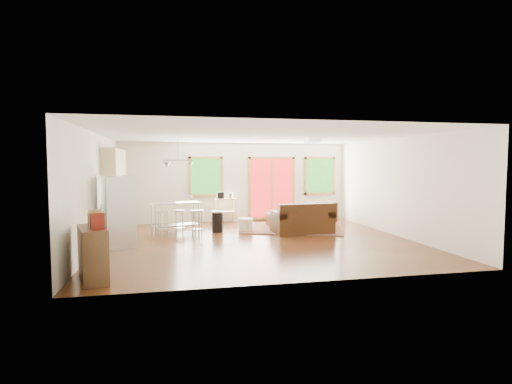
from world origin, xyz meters
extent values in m
cube|color=#3C1D0D|center=(0.00, 0.00, -0.01)|extent=(7.50, 7.00, 0.02)
cube|color=white|center=(0.00, 0.00, 2.61)|extent=(7.50, 7.00, 0.02)
cube|color=silver|center=(0.00, 3.51, 1.30)|extent=(7.50, 0.02, 2.60)
cube|color=silver|center=(-3.76, 0.00, 1.30)|extent=(0.02, 7.00, 2.60)
cube|color=silver|center=(3.76, 0.00, 1.30)|extent=(0.02, 7.00, 2.60)
cube|color=silver|center=(0.00, -3.51, 1.30)|extent=(7.50, 0.02, 2.60)
cube|color=#1E5619|center=(-1.00, 3.46, 1.50)|extent=(0.94, 0.02, 1.14)
cube|color=#AB7D3D|center=(-1.00, 3.46, 2.11)|extent=(1.10, 0.05, 0.08)
cube|color=#AB7D3D|center=(-1.00, 3.46, 0.89)|extent=(1.10, 0.05, 0.08)
cube|color=#AB7D3D|center=(-1.51, 3.46, 1.50)|extent=(0.08, 0.05, 1.30)
cube|color=#AB7D3D|center=(-0.49, 3.46, 1.50)|extent=(0.08, 0.05, 1.30)
cube|color=#B21C1C|center=(1.20, 3.46, 1.10)|extent=(1.44, 0.02, 1.94)
cube|color=#AB7D3D|center=(1.20, 3.46, 2.11)|extent=(1.60, 0.05, 0.08)
cube|color=#AB7D3D|center=(1.20, 3.46, 0.09)|extent=(1.60, 0.05, 0.08)
cube|color=#AB7D3D|center=(0.44, 3.46, 1.10)|extent=(0.08, 0.05, 2.10)
cube|color=#AB7D3D|center=(1.96, 3.46, 1.10)|extent=(0.08, 0.05, 2.10)
cube|color=#AB7D3D|center=(1.20, 3.46, 1.10)|extent=(0.08, 0.05, 1.94)
cube|color=#1E5619|center=(2.90, 3.46, 1.50)|extent=(0.94, 0.02, 1.14)
cube|color=#AB7D3D|center=(2.90, 3.46, 2.11)|extent=(1.10, 0.05, 0.08)
cube|color=#AB7D3D|center=(2.90, 3.46, 0.89)|extent=(1.10, 0.05, 0.08)
cube|color=#AB7D3D|center=(2.39, 3.46, 1.50)|extent=(0.08, 0.05, 1.30)
cube|color=#AB7D3D|center=(3.41, 3.46, 1.50)|extent=(0.08, 0.05, 1.30)
cube|color=#4E5C35|center=(1.38, 1.61, 0.01)|extent=(3.37, 2.98, 0.03)
cube|color=black|center=(1.42, 0.90, 0.22)|extent=(1.64, 0.99, 0.45)
cube|color=black|center=(1.44, 0.56, 0.65)|extent=(1.60, 0.30, 0.40)
cube|color=black|center=(0.73, 0.87, 0.53)|extent=(0.26, 0.91, 0.17)
cube|color=black|center=(2.11, 0.94, 0.53)|extent=(0.26, 0.91, 0.17)
cube|color=black|center=(1.07, 0.94, 0.51)|extent=(0.69, 0.62, 0.13)
cube|color=black|center=(1.77, 0.97, 0.51)|extent=(0.69, 0.62, 0.13)
cube|color=#3C2714|center=(1.82, 1.89, 0.37)|extent=(1.04, 0.69, 0.04)
cube|color=#3C2714|center=(1.38, 1.72, 0.18)|extent=(0.06, 0.06, 0.35)
cube|color=#3C2714|center=(2.21, 1.64, 0.18)|extent=(0.06, 0.06, 0.35)
cube|color=#3C2714|center=(1.43, 2.15, 0.18)|extent=(0.06, 0.06, 0.35)
cube|color=#3C2714|center=(2.25, 2.07, 0.18)|extent=(0.06, 0.06, 0.35)
imported|color=black|center=(2.57, 2.47, 0.40)|extent=(0.83, 0.78, 0.81)
cube|color=black|center=(1.07, 2.20, 0.20)|extent=(0.62, 0.62, 0.41)
cylinder|color=white|center=(-0.04, 1.57, 0.18)|extent=(0.42, 0.42, 0.36)
imported|color=silver|center=(1.66, 1.72, 0.49)|extent=(0.23, 0.23, 0.19)
sphere|color=#AE0703|center=(1.69, 1.74, 0.64)|extent=(0.09, 0.09, 0.07)
sphere|color=#AE0703|center=(1.64, 1.69, 0.67)|extent=(0.09, 0.09, 0.07)
sphere|color=#AE0703|center=(1.65, 1.75, 0.69)|extent=(0.09, 0.09, 0.07)
imported|color=maroon|center=(1.92, 1.76, 0.54)|extent=(0.21, 0.05, 0.28)
cube|color=#D7BC7D|center=(-3.45, 1.70, 0.45)|extent=(0.60, 2.20, 0.90)
cube|color=black|center=(-3.45, 1.70, 0.92)|extent=(0.64, 2.24, 0.04)
cube|color=#D7BC7D|center=(-3.57, 1.70, 1.95)|extent=(0.36, 2.20, 0.70)
cylinder|color=#B7BABC|center=(-3.45, 1.20, 1.03)|extent=(0.12, 0.12, 0.18)
cube|color=black|center=(-3.45, 2.10, 1.04)|extent=(0.22, 0.18, 0.20)
cube|color=#B7BABC|center=(-3.26, 0.00, 0.82)|extent=(0.82, 0.81, 1.63)
cube|color=gray|center=(-2.96, 0.11, 0.82)|extent=(0.21, 0.57, 1.60)
cylinder|color=gray|center=(-2.88, -0.08, 0.95)|extent=(0.03, 0.03, 1.09)
cylinder|color=gray|center=(-3.01, 0.30, 0.95)|extent=(0.03, 0.03, 1.09)
cube|color=#B7BABC|center=(-1.99, 1.63, 0.83)|extent=(1.44, 0.91, 0.04)
cube|color=gray|center=(-1.99, 1.63, 0.22)|extent=(1.33, 0.81, 0.03)
cylinder|color=gray|center=(-2.51, 1.26, 0.41)|extent=(0.04, 0.04, 0.81)
cylinder|color=gray|center=(-1.35, 1.61, 0.41)|extent=(0.04, 0.04, 0.81)
cylinder|color=gray|center=(-2.63, 1.65, 0.41)|extent=(0.04, 0.04, 0.81)
cylinder|color=gray|center=(-1.47, 2.01, 0.41)|extent=(0.04, 0.04, 0.81)
imported|color=white|center=(-1.59, 1.59, 1.01)|extent=(0.14, 0.13, 0.12)
cylinder|color=#B7BABC|center=(-2.32, 1.13, 0.66)|extent=(0.40, 0.40, 0.04)
cylinder|color=gray|center=(-2.27, 1.24, 0.32)|extent=(0.03, 0.03, 0.64)
cylinder|color=gray|center=(-2.43, 1.18, 0.32)|extent=(0.03, 0.03, 0.64)
cylinder|color=gray|center=(-2.38, 1.02, 0.32)|extent=(0.03, 0.03, 0.64)
cylinder|color=gray|center=(-2.21, 1.07, 0.32)|extent=(0.03, 0.03, 0.64)
cylinder|color=gray|center=(-2.32, 1.13, 0.21)|extent=(0.37, 0.37, 0.01)
cylinder|color=#B7BABC|center=(-1.89, 1.17, 0.67)|extent=(0.33, 0.33, 0.04)
cylinder|color=gray|center=(-1.80, 1.26, 0.33)|extent=(0.02, 0.02, 0.65)
cylinder|color=gray|center=(-1.98, 1.26, 0.33)|extent=(0.02, 0.02, 0.65)
cylinder|color=gray|center=(-1.98, 1.08, 0.33)|extent=(0.02, 0.02, 0.65)
cylinder|color=gray|center=(-1.81, 1.08, 0.33)|extent=(0.02, 0.02, 0.65)
cylinder|color=gray|center=(-1.89, 1.17, 0.21)|extent=(0.30, 0.30, 0.01)
cylinder|color=#B7BABC|center=(-1.45, 0.85, 0.69)|extent=(0.44, 0.44, 0.04)
cylinder|color=gray|center=(-1.40, 0.97, 0.34)|extent=(0.03, 0.03, 0.67)
cylinder|color=gray|center=(-1.57, 0.90, 0.34)|extent=(0.03, 0.03, 0.67)
cylinder|color=gray|center=(-1.50, 0.74, 0.34)|extent=(0.03, 0.03, 0.67)
cylinder|color=gray|center=(-1.33, 0.81, 0.34)|extent=(0.03, 0.03, 0.67)
cylinder|color=gray|center=(-1.45, 0.85, 0.22)|extent=(0.40, 0.40, 0.01)
cylinder|color=black|center=(-0.84, 1.56, 0.28)|extent=(0.41, 0.41, 0.55)
cylinder|color=#B7BABC|center=(-0.84, 1.56, 0.57)|extent=(0.43, 0.43, 0.05)
cube|color=#D7BC7D|center=(-0.40, 3.19, 0.78)|extent=(0.69, 0.47, 0.04)
cube|color=#D7BC7D|center=(-0.40, 3.19, 0.38)|extent=(0.65, 0.44, 0.03)
cube|color=#D7BC7D|center=(-0.67, 3.00, 0.40)|extent=(0.04, 0.04, 0.79)
cube|color=#D7BC7D|center=(-0.11, 3.04, 0.40)|extent=(0.04, 0.04, 0.79)
cube|color=#D7BC7D|center=(-0.70, 3.34, 0.40)|extent=(0.04, 0.04, 0.79)
cube|color=#D7BC7D|center=(-0.13, 3.38, 0.40)|extent=(0.04, 0.04, 0.79)
cube|color=black|center=(-0.57, 3.17, 0.91)|extent=(0.22, 0.20, 0.21)
cylinder|color=#B7BABC|center=(-0.23, 3.20, 0.89)|extent=(0.16, 0.16, 0.17)
cube|color=#3C2714|center=(-3.35, -2.68, 0.44)|extent=(0.65, 1.05, 0.88)
cube|color=maroon|center=(-3.20, -2.98, 1.01)|extent=(0.20, 0.11, 0.26)
cube|color=navy|center=(-3.25, -2.82, 1.00)|extent=(0.20, 0.11, 0.24)
cube|color=#A28E49|center=(-3.30, -2.66, 1.02)|extent=(0.20, 0.11, 0.28)
cube|color=maroon|center=(-3.34, -2.51, 0.99)|extent=(0.20, 0.11, 0.22)
cube|color=white|center=(1.60, 0.60, 2.53)|extent=(0.35, 0.35, 0.12)
cylinder|color=gray|center=(-1.90, 1.50, 2.30)|extent=(0.02, 0.02, 0.60)
cube|color=gray|center=(-1.90, 1.50, 2.00)|extent=(0.80, 0.04, 0.03)
cone|color=#B7BABC|center=(-2.20, 1.50, 1.88)|extent=(0.18, 0.18, 0.14)
cone|color=#B7BABC|center=(-1.60, 1.50, 1.88)|extent=(0.18, 0.18, 0.14)
camera|label=1|loc=(-2.05, -9.51, 1.90)|focal=28.00mm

